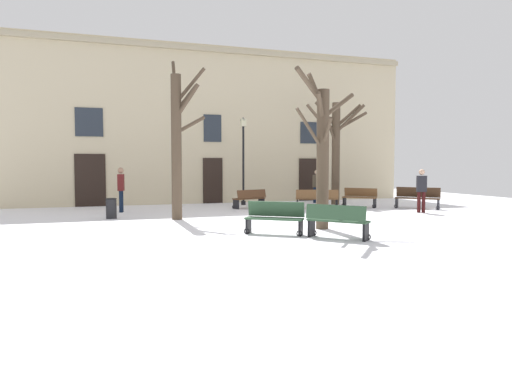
# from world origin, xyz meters

# --- Properties ---
(ground_plane) EXTENTS (34.22, 34.22, 0.00)m
(ground_plane) POSITION_xyz_m (0.00, 0.00, 0.00)
(ground_plane) COLOR white
(building_facade) EXTENTS (21.39, 0.60, 7.83)m
(building_facade) POSITION_xyz_m (-0.00, 8.79, 3.97)
(building_facade) COLOR beige
(building_facade) RESTS_ON ground
(tree_center) EXTENTS (2.46, 1.91, 4.65)m
(tree_center) POSITION_xyz_m (0.94, -1.69, 2.39)
(tree_center) COLOR #4C3D2D
(tree_center) RESTS_ON ground
(tree_foreground) EXTENTS (2.71, 1.66, 4.98)m
(tree_foreground) POSITION_xyz_m (5.55, 5.94, 2.79)
(tree_foreground) COLOR #4C3D2D
(tree_foreground) RESTS_ON ground
(tree_right_of_center) EXTENTS (1.30, 1.64, 5.76)m
(tree_right_of_center) POSITION_xyz_m (-2.75, 2.21, 2.81)
(tree_right_of_center) COLOR #4C3D2D
(tree_right_of_center) RESTS_ON ground
(streetlamp) EXTENTS (0.30, 0.30, 4.17)m
(streetlamp) POSITION_xyz_m (1.18, 7.06, 2.53)
(streetlamp) COLOR black
(streetlamp) RESTS_ON ground
(litter_bin) EXTENTS (0.40, 0.40, 0.73)m
(litter_bin) POSITION_xyz_m (-5.00, 3.20, 0.37)
(litter_bin) COLOR black
(litter_bin) RESTS_ON ground
(bench_by_litter_bin) EXTENTS (1.91, 1.17, 0.84)m
(bench_by_litter_bin) POSITION_xyz_m (3.73, 4.32, 0.44)
(bench_by_litter_bin) COLOR brown
(bench_by_litter_bin) RESTS_ON ground
(bench_back_to_back_left) EXTENTS (1.60, 1.34, 0.92)m
(bench_back_to_back_left) POSITION_xyz_m (-0.79, -2.22, 0.47)
(bench_back_to_back_left) COLOR #2D4C33
(bench_back_to_back_left) RESTS_ON ground
(bench_near_center_tree) EXTENTS (1.61, 0.93, 0.83)m
(bench_near_center_tree) POSITION_xyz_m (0.95, 5.38, 0.43)
(bench_near_center_tree) COLOR #51331E
(bench_near_center_tree) RESTS_ON ground
(bench_far_corner) EXTENTS (1.63, 1.68, 0.94)m
(bench_far_corner) POSITION_xyz_m (7.89, 2.84, 0.48)
(bench_far_corner) COLOR #3D2819
(bench_far_corner) RESTS_ON ground
(bench_near_lamp) EXTENTS (1.42, 1.53, 0.91)m
(bench_near_lamp) POSITION_xyz_m (0.47, -3.54, 0.48)
(bench_near_lamp) COLOR #2D4C33
(bench_near_lamp) RESTS_ON ground
(bench_facing_shops) EXTENTS (1.37, 1.40, 0.87)m
(bench_facing_shops) POSITION_xyz_m (5.84, 4.25, 0.45)
(bench_facing_shops) COLOR brown
(bench_facing_shops) RESTS_ON ground
(person_strolling) EXTENTS (0.44, 0.37, 1.75)m
(person_strolling) POSITION_xyz_m (6.91, 1.33, 0.98)
(person_strolling) COLOR #350F0F
(person_strolling) RESTS_ON ground
(person_near_bench) EXTENTS (0.43, 0.33, 1.66)m
(person_near_bench) POSITION_xyz_m (5.00, 6.97, 0.92)
(person_near_bench) COLOR black
(person_near_bench) RESTS_ON ground
(person_by_shop_door) EXTENTS (0.30, 0.42, 1.82)m
(person_by_shop_door) POSITION_xyz_m (-4.54, 5.41, 1.02)
(person_by_shop_door) COLOR black
(person_by_shop_door) RESTS_ON ground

